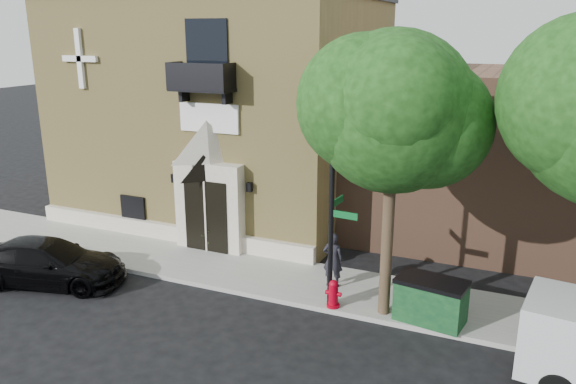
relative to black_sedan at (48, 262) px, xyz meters
name	(u,v)px	position (x,y,z in m)	size (l,w,h in m)	color
ground	(194,286)	(4.39, 1.62, -0.72)	(120.00, 120.00, 0.00)	black
sidewalk	(244,272)	(5.39, 3.12, -0.64)	(42.00, 3.00, 0.15)	gray
church	(230,106)	(1.41, 9.57, 3.92)	(12.20, 11.01, 9.30)	tan
street_tree_left	(394,111)	(10.42, 1.96, 5.15)	(4.97, 4.38, 7.77)	#38281C
black_sedan	(48,262)	(0.00, 0.00, 0.00)	(2.00, 4.93, 1.43)	black
street_sign	(332,215)	(8.83, 1.98, 2.15)	(0.86, 0.88, 5.39)	black
fire_hydrant	(333,294)	(8.98, 1.82, -0.16)	(0.47, 0.38, 0.83)	#920011
dumpster	(431,300)	(11.67, 2.11, 0.05)	(2.00, 1.33, 1.22)	#0D321A
planter	(211,239)	(3.45, 4.29, -0.17)	(0.70, 0.61, 0.78)	#466531
pedestrian_near	(333,260)	(8.50, 3.13, 0.30)	(0.63, 0.42, 1.73)	black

